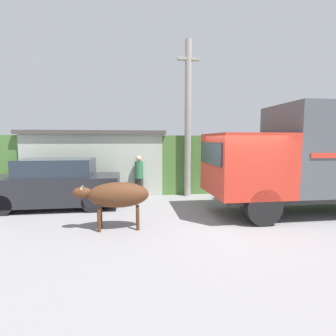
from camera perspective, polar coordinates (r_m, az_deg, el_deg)
The scene contains 8 objects.
ground_plane at distance 8.08m, azimuth 13.92°, elevation -11.19°, with size 60.00×60.00×0.00m, color gray.
hillside_embankment at distance 14.01m, azimuth 4.16°, elevation 1.61°, with size 32.00×5.11×2.58m.
building_backdrop at distance 12.35m, azimuth -15.22°, elevation 1.35°, with size 6.02×2.70×2.78m.
cargo_truck at distance 9.98m, azimuth 31.25°, elevation 2.40°, with size 7.32×2.44×3.49m.
brown_cow at distance 7.13m, azimuth -11.15°, elevation -5.84°, with size 1.99×0.68×1.26m.
parked_suv at distance 9.99m, azimuth -23.40°, elevation -3.31°, with size 4.44×1.76×1.73m.
pedestrian_on_hill at distance 10.87m, azimuth -6.34°, elevation -1.45°, with size 0.47×0.47×1.74m.
utility_pole at distance 11.13m, azimuth 4.36°, elevation 10.90°, with size 0.90×0.27×6.43m.
Camera 1 is at (-2.91, -7.15, 2.37)m, focal length 28.00 mm.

